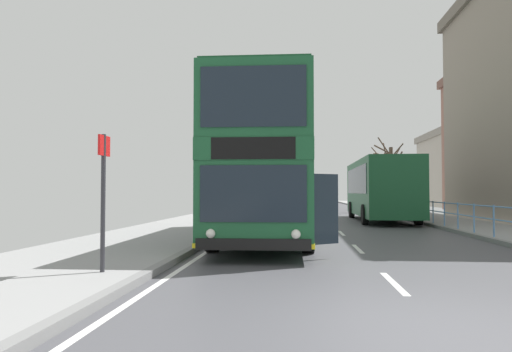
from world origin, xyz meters
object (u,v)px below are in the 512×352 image
at_px(double_decker_bus_main, 266,167).
at_px(background_bus_far_lane, 380,188).
at_px(bare_tree_far_01, 390,173).
at_px(bare_tree_far_00, 386,178).
at_px(bus_stop_sign_near, 103,186).
at_px(background_building_02, 491,167).

bearing_deg(double_decker_bus_main, background_bus_far_lane, 63.13).
relative_size(double_decker_bus_main, bare_tree_far_01, 1.86).
bearing_deg(double_decker_bus_main, bare_tree_far_00, 72.12).
height_order(bus_stop_sign_near, bare_tree_far_00, bare_tree_far_00).
bearing_deg(background_bus_far_lane, bus_stop_sign_near, -114.04).
bearing_deg(bare_tree_far_00, bus_stop_sign_near, -108.19).
bearing_deg(bare_tree_far_01, background_bus_far_lane, -103.56).
relative_size(background_bus_far_lane, bare_tree_far_01, 1.77).
height_order(bare_tree_far_00, background_building_02, background_building_02).
xyz_separation_m(bus_stop_sign_near, bare_tree_far_00, (11.14, 33.90, 1.12)).
bearing_deg(bus_stop_sign_near, background_building_02, 60.69).
xyz_separation_m(double_decker_bus_main, bare_tree_far_01, (7.94, 21.24, 0.60)).
xyz_separation_m(bare_tree_far_01, background_building_02, (11.97, 11.69, 1.00)).
bearing_deg(background_building_02, double_decker_bus_main, -121.16).
height_order(bus_stop_sign_near, background_building_02, background_building_02).
distance_m(background_bus_far_lane, bare_tree_far_01, 11.00).
distance_m(background_bus_far_lane, bare_tree_far_00, 16.83).
distance_m(double_decker_bus_main, background_bus_far_lane, 11.91).
xyz_separation_m(double_decker_bus_main, background_bus_far_lane, (5.38, 10.61, -0.61)).
bearing_deg(background_bus_far_lane, background_building_02, 56.92).
relative_size(background_bus_far_lane, bare_tree_far_00, 1.74).
height_order(background_bus_far_lane, bare_tree_far_01, bare_tree_far_01).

